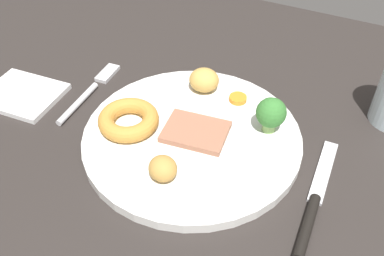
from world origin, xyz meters
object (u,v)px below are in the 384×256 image
object	(u,v)px
dinner_plate	(192,138)
roast_potato_left	(163,168)
knife	(314,204)
folded_napkin	(23,95)
roast_potato_right	(204,80)
broccoli_floret	(271,114)
carrot_coin_front	(238,99)
fork	(91,90)
yorkshire_pudding	(129,120)
meat_slice_main	(196,132)

from	to	relation	value
dinner_plate	roast_potato_left	bearing A→B (deg)	-88.45
roast_potato_left	knife	distance (cm)	17.58
knife	folded_napkin	size ratio (longest dim) A/B	1.69
roast_potato_right	broccoli_floret	xyz separation A→B (cm)	(11.31, -4.22, 1.17)
knife	folded_napkin	world-z (taller)	knife
roast_potato_left	carrot_coin_front	world-z (taller)	roast_potato_left
roast_potato_left	folded_napkin	xyz separation A→B (cm)	(-26.93, 5.45, -2.38)
fork	knife	distance (cm)	35.84
roast_potato_right	fork	bearing A→B (deg)	-157.27
dinner_plate	roast_potato_left	xyz separation A→B (cm)	(0.22, -8.02, 2.08)
carrot_coin_front	roast_potato_left	bearing A→B (deg)	-98.51
fork	roast_potato_right	bearing A→B (deg)	-71.27
dinner_plate	folded_napkin	distance (cm)	26.83
yorkshire_pudding	knife	bearing A→B (deg)	-2.56
carrot_coin_front	dinner_plate	bearing A→B (deg)	-107.04
dinner_plate	knife	distance (cm)	17.37
broccoli_floret	fork	xyz separation A→B (cm)	(-26.93, -2.32, -3.82)
carrot_coin_front	folded_napkin	bearing A→B (deg)	-158.50
dinner_plate	carrot_coin_front	xyz separation A→B (cm)	(2.77, 9.04, 1.04)
roast_potato_left	fork	size ratio (longest dim) A/B	0.23
broccoli_floret	folded_napkin	distance (cm)	36.38
yorkshire_pudding	broccoli_floret	bearing A→B (deg)	23.79
dinner_plate	fork	xyz separation A→B (cm)	(-18.28, 2.77, -0.31)
knife	meat_slice_main	bearing A→B (deg)	75.66
meat_slice_main	folded_napkin	xyz separation A→B (cm)	(-27.14, -2.75, -1.40)
carrot_coin_front	yorkshire_pudding	bearing A→B (deg)	-133.85
dinner_plate	yorkshire_pudding	xyz separation A→B (cm)	(-8.13, -2.30, 1.78)
folded_napkin	broccoli_floret	bearing A→B (deg)	12.23
dinner_plate	fork	world-z (taller)	dinner_plate
meat_slice_main	broccoli_floret	distance (cm)	9.88
fork	meat_slice_main	bearing A→B (deg)	-101.90
roast_potato_right	folded_napkin	distance (cm)	26.95
carrot_coin_front	fork	world-z (taller)	carrot_coin_front
broccoli_floret	folded_napkin	xyz separation A→B (cm)	(-35.36, -7.67, -3.81)
dinner_plate	folded_napkin	world-z (taller)	dinner_plate
meat_slice_main	broccoli_floret	world-z (taller)	broccoli_floret
dinner_plate	carrot_coin_front	world-z (taller)	carrot_coin_front
dinner_plate	meat_slice_main	size ratio (longest dim) A/B	3.51
dinner_plate	broccoli_floret	world-z (taller)	broccoli_floret
roast_potato_left	broccoli_floret	world-z (taller)	broccoli_floret
yorkshire_pudding	broccoli_floret	xyz separation A→B (cm)	(16.78, 7.40, 1.73)
yorkshire_pudding	roast_potato_left	distance (cm)	10.12
roast_potato_left	broccoli_floret	xyz separation A→B (cm)	(8.43, 13.11, 1.43)
dinner_plate	roast_potato_right	distance (cm)	9.96
meat_slice_main	carrot_coin_front	world-z (taller)	meat_slice_main
yorkshire_pudding	meat_slice_main	bearing A→B (deg)	16.15
roast_potato_left	carrot_coin_front	distance (cm)	17.28
yorkshire_pudding	roast_potato_right	bearing A→B (deg)	64.81
meat_slice_main	roast_potato_left	world-z (taller)	roast_potato_left
yorkshire_pudding	fork	world-z (taller)	yorkshire_pudding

